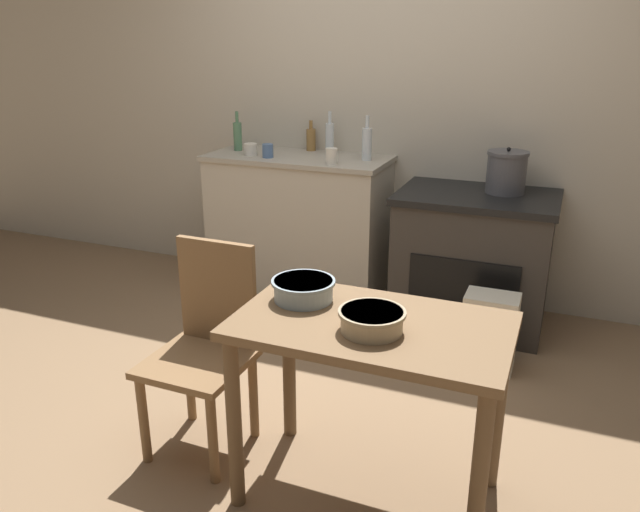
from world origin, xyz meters
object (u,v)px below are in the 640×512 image
object	(u,v)px
chair	(206,343)
cup_mid_right	(331,156)
mixing_bowl_small	(372,320)
bottle_far_left	(367,143)
bottle_mid_left	(238,135)
work_table	(371,355)
bottle_left	(311,139)
cup_center_right	(268,151)
flour_sack	(489,331)
stock_pot	(506,172)
cup_center	(250,149)
bottle_center_left	(330,137)
mixing_bowl_large	(303,289)
stove	(473,259)

from	to	relation	value
chair	cup_mid_right	xyz separation A→B (m)	(-0.03, 1.52, 0.52)
mixing_bowl_small	bottle_far_left	world-z (taller)	bottle_far_left
bottle_mid_left	cup_mid_right	size ratio (longest dim) A/B	2.67
work_table	bottle_left	size ratio (longest dim) A/B	4.81
work_table	bottle_far_left	world-z (taller)	bottle_far_left
bottle_left	cup_center_right	distance (m)	0.37
work_table	flour_sack	xyz separation A→B (m)	(0.29, 1.18, -0.40)
bottle_far_left	cup_mid_right	distance (m)	0.26
stock_pot	bottle_far_left	distance (m)	0.86
chair	mixing_bowl_small	xyz separation A→B (m)	(0.76, -0.14, 0.31)
stock_pot	cup_center	distance (m)	1.61
mixing_bowl_small	bottle_far_left	xyz separation A→B (m)	(-0.64, 1.87, 0.27)
bottle_left	bottle_center_left	size ratio (longest dim) A/B	0.74
cup_mid_right	work_table	bearing A→B (deg)	-64.18
work_table	stock_pot	size ratio (longest dim) A/B	3.63
flour_sack	bottle_left	distance (m)	1.77
bottle_left	bottle_center_left	distance (m)	0.16
stock_pot	mixing_bowl_small	distance (m)	1.88
bottle_mid_left	bottle_center_left	size ratio (longest dim) A/B	0.95
bottle_left	bottle_mid_left	size ratio (longest dim) A/B	0.78
mixing_bowl_small	bottle_mid_left	distance (m)	2.44
flour_sack	cup_center_right	bearing A→B (deg)	162.91
flour_sack	cup_mid_right	distance (m)	1.38
cup_center	cup_center_right	xyz separation A→B (m)	(0.14, -0.03, 0.01)
cup_center	bottle_mid_left	bearing A→B (deg)	142.41
mixing_bowl_large	bottle_mid_left	distance (m)	2.13
bottle_far_left	bottle_left	distance (m)	0.49
chair	bottle_center_left	size ratio (longest dim) A/B	3.25
flour_sack	bottle_far_left	xyz separation A→B (m)	(-0.90, 0.62, 0.84)
bottle_left	bottle_center_left	xyz separation A→B (m)	(0.15, -0.05, 0.03)
mixing_bowl_small	bottle_center_left	bearing A→B (deg)	115.08
cup_center_right	cup_mid_right	xyz separation A→B (m)	(0.45, -0.05, 0.01)
flour_sack	bottle_far_left	distance (m)	1.38
bottle_center_left	cup_center	distance (m)	0.52
stove	chair	xyz separation A→B (m)	(-0.84, -1.65, 0.06)
bottle_center_left	cup_mid_right	xyz separation A→B (m)	(0.14, -0.33, -0.06)
bottle_far_left	bottle_center_left	size ratio (longest dim) A/B	1.01
bottle_far_left	chair	bearing A→B (deg)	-94.25
flour_sack	bottle_center_left	bearing A→B (deg)	147.98
bottle_far_left	bottle_center_left	distance (m)	0.33
work_table	bottle_mid_left	size ratio (longest dim) A/B	3.74
bottle_left	bottle_center_left	world-z (taller)	bottle_center_left
stock_pot	cup_center_right	distance (m)	1.47
work_table	chair	size ratio (longest dim) A/B	1.09
flour_sack	bottle_left	size ratio (longest dim) A/B	2.05
chair	flour_sack	world-z (taller)	chair
chair	bottle_far_left	distance (m)	1.82
flour_sack	cup_center	distance (m)	1.90
flour_sack	cup_center_right	distance (m)	1.77
stove	mixing_bowl_large	distance (m)	1.72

